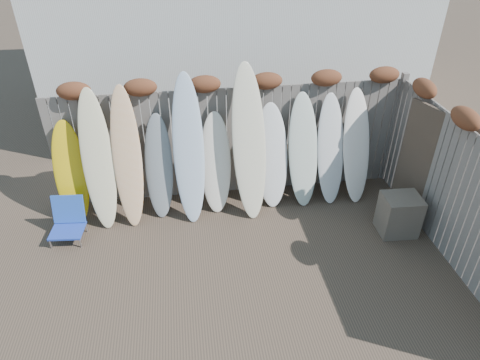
{
  "coord_description": "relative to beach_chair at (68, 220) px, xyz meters",
  "views": [
    {
      "loc": [
        -0.77,
        -4.13,
        4.54
      ],
      "look_at": [
        0.0,
        1.2,
        1.0
      ],
      "focal_mm": 32.0,
      "sensor_mm": 36.0,
      "label": 1
    }
  ],
  "objects": [
    {
      "name": "ground",
      "position": [
        2.71,
        -1.49,
        -0.31
      ],
      "size": [
        80.0,
        80.0,
        0.0
      ],
      "primitive_type": "plane",
      "color": "#493A2D"
    },
    {
      "name": "back_fence",
      "position": [
        2.77,
        0.9,
        0.88
      ],
      "size": [
        6.05,
        0.28,
        2.24
      ],
      "color": "slate",
      "rests_on": "ground"
    },
    {
      "name": "right_fence",
      "position": [
        5.7,
        -1.24,
        0.84
      ],
      "size": [
        0.28,
        4.4,
        2.24
      ],
      "color": "slate",
      "rests_on": "ground"
    },
    {
      "name": "beach_chair",
      "position": [
        0.0,
        0.0,
        0.0
      ],
      "size": [
        0.54,
        0.57,
        0.66
      ],
      "color": "#2240AE",
      "rests_on": "ground"
    },
    {
      "name": "wooden_crate",
      "position": [
        5.22,
        -0.65,
        0.03
      ],
      "size": [
        0.6,
        0.51,
        0.67
      ],
      "primitive_type": "cube",
      "rotation": [
        0.0,
        0.0,
        -0.05
      ],
      "color": "brown",
      "rests_on": "ground"
    },
    {
      "name": "lattice_panel",
      "position": [
        5.72,
        -0.44,
        0.67
      ],
      "size": [
        0.48,
        1.26,
        1.96
      ],
      "primitive_type": "cube",
      "rotation": [
        0.0,
        0.0,
        0.33
      ],
      "color": "brown",
      "rests_on": "ground"
    },
    {
      "name": "surfboard_0",
      "position": [
        0.06,
        0.55,
        0.53
      ],
      "size": [
        0.55,
        0.63,
        1.67
      ],
      "primitive_type": "ellipsoid",
      "rotation": [
        -0.31,
        0.0,
        0.06
      ],
      "color": "yellow",
      "rests_on": "ground"
    },
    {
      "name": "surfboard_1",
      "position": [
        0.54,
        0.43,
        0.79
      ],
      "size": [
        0.54,
        0.81,
        2.2
      ],
      "primitive_type": "ellipsoid",
      "rotation": [
        -0.31,
        0.0,
        0.08
      ],
      "color": "beige",
      "rests_on": "ground"
    },
    {
      "name": "surfboard_2",
      "position": [
        1.0,
        0.43,
        0.8
      ],
      "size": [
        0.46,
        0.78,
        2.21
      ],
      "primitive_type": "ellipsoid",
      "rotation": [
        -0.31,
        0.0,
        -0.01
      ],
      "color": "#F4B88F",
      "rests_on": "ground"
    },
    {
      "name": "surfboard_3",
      "position": [
        1.47,
        0.51,
        0.55
      ],
      "size": [
        0.52,
        0.66,
        1.71
      ],
      "primitive_type": "ellipsoid",
      "rotation": [
        -0.31,
        0.0,
        -0.1
      ],
      "color": "gray",
      "rests_on": "ground"
    },
    {
      "name": "surfboard_4",
      "position": [
        1.98,
        0.41,
        0.87
      ],
      "size": [
        0.52,
        0.84,
        2.36
      ],
      "primitive_type": "ellipsoid",
      "rotation": [
        -0.31,
        0.0,
        -0.03
      ],
      "color": "silver",
      "rests_on": "ground"
    },
    {
      "name": "surfboard_5",
      "position": [
        2.41,
        0.52,
        0.53
      ],
      "size": [
        0.56,
        0.65,
        1.68
      ],
      "primitive_type": "ellipsoid",
      "rotation": [
        -0.31,
        0.0,
        -0.09
      ],
      "color": "white",
      "rests_on": "ground"
    },
    {
      "name": "surfboard_6",
      "position": [
        2.95,
        0.39,
        0.93
      ],
      "size": [
        0.6,
        0.9,
        2.48
      ],
      "primitive_type": "ellipsoid",
      "rotation": [
        -0.31,
        0.0,
        0.06
      ],
      "color": "beige",
      "rests_on": "ground"
    },
    {
      "name": "surfboard_7",
      "position": [
        3.37,
        0.54,
        0.57
      ],
      "size": [
        0.56,
        0.64,
        1.76
      ],
      "primitive_type": "ellipsoid",
      "rotation": [
        -0.31,
        0.0,
        0.01
      ],
      "color": "white",
      "rests_on": "ground"
    },
    {
      "name": "surfboard_8",
      "position": [
        3.91,
        0.52,
        0.65
      ],
      "size": [
        0.54,
        0.7,
        1.91
      ],
      "primitive_type": "ellipsoid",
      "rotation": [
        -0.31,
        0.0,
        0.03
      ],
      "color": "silver",
      "rests_on": "ground"
    },
    {
      "name": "surfboard_9",
      "position": [
        4.4,
        0.52,
        0.63
      ],
      "size": [
        0.49,
        0.68,
        1.87
      ],
      "primitive_type": "ellipsoid",
      "rotation": [
        -0.31,
        0.0,
        0.03
      ],
      "color": "silver",
      "rests_on": "ground"
    },
    {
      "name": "surfboard_10",
      "position": [
        4.85,
        0.5,
        0.66
      ],
      "size": [
        0.53,
        0.72,
        1.94
      ],
      "primitive_type": "ellipsoid",
      "rotation": [
        -0.31,
        0.0,
        0.07
      ],
      "color": "white",
      "rests_on": "ground"
    }
  ]
}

